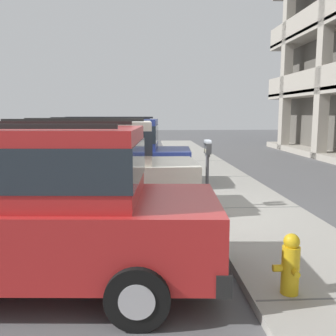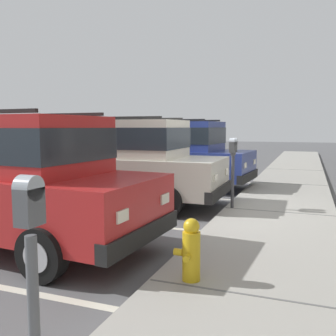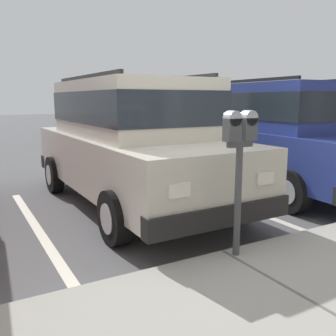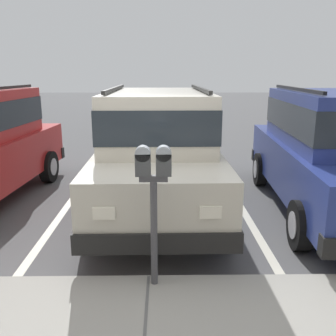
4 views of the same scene
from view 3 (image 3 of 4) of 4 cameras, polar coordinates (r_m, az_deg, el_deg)
ground_plane at (r=4.29m, az=6.46°, el=-13.56°), size 80.00×80.00×0.10m
sidewalk at (r=3.39m, az=20.20°, el=-18.99°), size 40.00×2.20×0.12m
parking_stall_lines at (r=4.93m, az=-18.45°, el=-10.13°), size 12.23×4.80×0.01m
silver_suv at (r=5.97m, az=-5.62°, el=4.63°), size 2.05×4.80×2.03m
red_sedan at (r=7.45m, az=15.90°, el=5.44°), size 2.26×4.91×2.03m
parking_meter_near at (r=3.72m, az=10.85°, el=2.85°), size 0.35×0.12×1.47m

